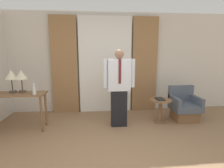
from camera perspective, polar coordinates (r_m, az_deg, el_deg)
wall_back at (r=4.91m, az=-2.28°, el=6.90°), size 10.00×0.06×2.70m
curtain_sheer_center at (r=4.78m, az=-2.19°, el=6.08°), size 1.41×0.06×2.58m
curtain_drape_left at (r=4.85m, az=-15.26°, el=5.79°), size 0.69×0.06×2.58m
curtain_drape_right at (r=4.96m, az=10.59°, el=6.07°), size 0.69×0.06×2.58m
desk at (r=4.20m, az=-28.64°, el=-4.60°), size 1.19×0.45×0.80m
table_lamp_left at (r=4.23m, az=-30.05°, el=2.29°), size 0.25×0.25×0.48m
table_lamp_right at (r=4.15m, az=-27.53°, el=2.38°), size 0.25×0.25×0.48m
bottle_near_edge at (r=3.87m, az=-24.07°, el=-1.66°), size 0.07×0.07×0.25m
person at (r=3.82m, az=2.30°, el=-0.63°), size 0.70×0.23×1.70m
armchair at (r=4.69m, az=22.48°, el=-7.03°), size 0.64×0.60×0.81m
side_table at (r=4.29m, az=15.50°, el=-7.23°), size 0.51×0.51×0.56m
book at (r=4.23m, az=15.40°, el=-4.74°), size 0.17×0.26×0.03m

